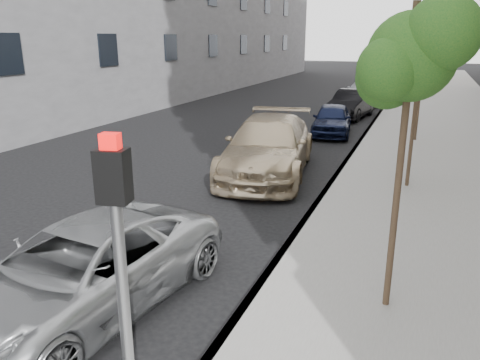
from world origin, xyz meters
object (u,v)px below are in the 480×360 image
Objects in this scene: minivan at (82,271)px; suv at (268,146)px; sedan_black at (351,104)px; sedan_rear at (366,92)px; sedan_blue at (332,119)px; tree_mid at (421,65)px; tree_near at (413,57)px; signal_pole at (122,283)px; tree_far at (428,26)px.

suv is at bearing 95.86° from minivan.
sedan_rear is (0.07, 5.52, 0.04)m from sedan_black.
suv is 1.53× the size of sedan_blue.
sedan_black is (-3.39, 11.78, -2.69)m from tree_mid.
tree_mid reaches higher than minivan.
tree_near is 1.02× the size of sedan_black.
sedan_rear is at bearing 81.96° from sedan_blue.
sedan_black is at bearing 106.07° from tree_mid.
tree_mid is at bearing -71.10° from sedan_rear.
signal_pole reaches higher than sedan_blue.
tree_near is at bearing -74.03° from sedan_rear.
signal_pole is 10.93m from suv.
tree_near reaches higher than minivan.
tree_mid is 9.68m from minivan.
tree_mid is at bearing -70.62° from sedan_blue.
sedan_blue is (0.89, 15.21, -0.03)m from minivan.
tree_far is at bearing 71.60° from signal_pole.
signal_pole reaches higher than suv.
minivan is at bearing 125.32° from signal_pole.
sedan_rear reaches higher than sedan_black.
signal_pole is at bearing -35.33° from minivan.
tree_near is at bearing -90.00° from tree_mid.
tree_far is 1.04× the size of minivan.
minivan is 0.94× the size of sedan_rear.
suv is (-2.23, 10.62, -1.32)m from signal_pole.
minivan is at bearing -118.14° from tree_mid.
minivan is at bearing -100.43° from sedan_blue.
tree_near is 1.10× the size of tree_mid.
tree_near is 0.87× the size of tree_far.
minivan is at bearing -100.28° from suv.
suv is at bearing -84.75° from sedan_rear.
tree_far is 1.17× the size of sedan_black.
tree_near is 14.32m from sedan_blue.
tree_mid is 1.05× the size of sedan_blue.
signal_pole is 22.34m from sedan_black.
sedan_blue is 0.73× the size of sedan_rear.
sedan_rear is (-3.33, 10.81, -3.71)m from tree_far.
tree_mid is 1.24× the size of signal_pole.
suv is (-4.15, 0.16, -2.55)m from tree_mid.
sedan_black is 5.52m from sedan_rear.
suv is 6.90m from sedan_blue.
signal_pole reaches higher than minivan.
sedan_blue is (-3.50, 0.52, -3.82)m from tree_far.
tree_mid reaches higher than sedan_black.
tree_far reaches higher than signal_pole.
tree_near is 6.51m from tree_mid.
tree_far reaches higher than suv.
tree_mid is at bearing -66.44° from sedan_black.
minivan is at bearing -158.86° from tree_near.
suv is 11.65m from sedan_black.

